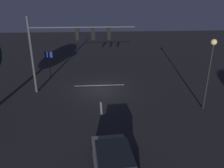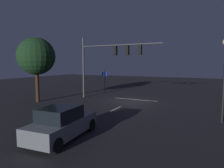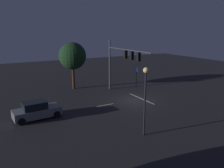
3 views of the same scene
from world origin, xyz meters
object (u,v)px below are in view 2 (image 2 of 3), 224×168
(traffic_signal_assembly, at_px, (109,56))
(route_sign, at_px, (105,77))
(tree_right_near, at_px, (36,56))
(car_approaching, at_px, (62,123))

(traffic_signal_assembly, xyz_separation_m, route_sign, (2.76, -4.14, -2.64))
(traffic_signal_assembly, bearing_deg, tree_right_near, 35.86)
(car_approaching, xyz_separation_m, tree_right_near, (9.02, -6.87, 3.84))
(car_approaching, bearing_deg, tree_right_near, -37.29)
(traffic_signal_assembly, distance_m, tree_right_near, 7.47)
(route_sign, xyz_separation_m, tree_right_near, (3.29, 8.52, 2.56))
(traffic_signal_assembly, height_order, tree_right_near, traffic_signal_assembly)
(traffic_signal_assembly, xyz_separation_m, car_approaching, (-2.96, 11.24, -3.93))
(traffic_signal_assembly, distance_m, car_approaching, 12.27)
(route_sign, bearing_deg, traffic_signal_assembly, 123.72)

